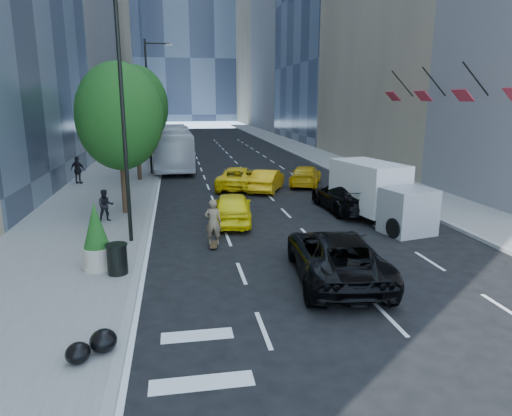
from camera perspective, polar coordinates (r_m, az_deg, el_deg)
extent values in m
plane|color=black|center=(16.29, 6.98, -7.54)|extent=(160.00, 160.00, 0.00)
cube|color=slate|center=(45.11, -15.61, 5.66)|extent=(6.00, 120.00, 0.15)
cube|color=slate|center=(47.19, 8.13, 6.34)|extent=(4.00, 120.00, 0.15)
cube|color=#796A54|center=(117.19, 3.57, 22.86)|extent=(20.00, 24.00, 50.00)
cylinder|color=black|center=(18.64, -16.28, 10.90)|extent=(0.16, 0.16, 10.00)
cylinder|color=black|center=(36.58, -13.31, 12.07)|extent=(0.16, 0.16, 10.00)
cylinder|color=black|center=(36.76, -12.25, 19.48)|extent=(1.80, 0.12, 0.12)
cube|color=#99998C|center=(36.74, -10.75, 19.39)|extent=(0.50, 0.22, 0.15)
cylinder|color=#2F2212|center=(24.02, -16.18, 3.13)|extent=(0.30, 0.30, 3.15)
ellipsoid|color=#103C12|center=(23.69, -16.70, 10.90)|extent=(4.20, 4.20, 5.25)
cylinder|color=#2F2212|center=(33.86, -14.47, 6.30)|extent=(0.30, 0.30, 3.38)
ellipsoid|color=#103C12|center=(33.63, -14.82, 12.20)|extent=(4.50, 4.50, 5.62)
cylinder|color=#2F2212|center=(46.79, -13.29, 7.95)|extent=(0.30, 0.30, 2.93)
ellipsoid|color=#103C12|center=(46.61, -13.49, 11.65)|extent=(3.90, 3.90, 4.88)
cylinder|color=black|center=(54.64, -12.06, 9.96)|extent=(0.14, 0.14, 5.20)
imported|color=black|center=(54.57, -12.14, 11.63)|extent=(2.48, 0.53, 1.00)
cylinder|color=black|center=(27.47, 25.76, 14.34)|extent=(1.75, 0.08, 1.75)
cube|color=#B92A3B|center=(27.08, 24.42, 12.70)|extent=(0.64, 1.30, 0.64)
cylinder|color=black|center=(30.83, 21.36, 14.50)|extent=(1.75, 0.08, 1.75)
cube|color=#B92A3B|center=(30.49, 20.15, 13.02)|extent=(0.64, 1.30, 0.64)
cylinder|color=black|center=(34.33, 17.85, 14.57)|extent=(1.75, 0.08, 1.75)
cube|color=#B92A3B|center=(34.03, 16.74, 13.23)|extent=(0.64, 1.30, 0.64)
imported|color=#736248|center=(18.24, -5.38, -2.14)|extent=(0.72, 0.52, 1.84)
imported|color=black|center=(15.27, 9.96, -5.87)|extent=(3.34, 6.09, 1.62)
imported|color=black|center=(24.67, 11.03, 1.48)|extent=(2.38, 5.53, 1.59)
imported|color=yellow|center=(21.77, -2.97, 0.04)|extent=(2.39, 4.69, 1.53)
imported|color=#E4A00C|center=(29.54, 1.41, 3.51)|extent=(3.09, 4.54, 1.41)
imported|color=yellow|center=(30.36, -2.27, 3.81)|extent=(3.70, 5.68, 1.45)
imported|color=#D2A10B|center=(31.69, 6.22, 4.05)|extent=(3.49, 5.02, 1.35)
imported|color=silver|center=(40.58, -10.35, 7.54)|extent=(3.27, 12.84, 3.56)
cube|color=silver|center=(23.27, 13.87, 2.69)|extent=(2.89, 4.38, 2.36)
cube|color=gray|center=(21.10, 18.46, -0.40)|extent=(2.33, 2.13, 2.01)
cylinder|color=black|center=(20.41, 16.99, -2.40)|extent=(0.48, 0.92, 0.88)
cylinder|color=black|center=(21.59, 20.81, -1.85)|extent=(0.48, 0.92, 0.88)
cylinder|color=black|center=(24.14, 10.01, 0.39)|extent=(0.48, 0.92, 0.88)
cylinder|color=black|center=(25.14, 13.58, 0.74)|extent=(0.48, 0.92, 0.88)
imported|color=black|center=(22.64, -18.29, 0.29)|extent=(0.87, 0.75, 1.54)
imported|color=black|center=(33.53, -21.36, 4.44)|extent=(1.19, 0.80, 1.87)
cylinder|color=black|center=(15.84, -16.95, -6.19)|extent=(0.66, 0.66, 0.98)
cylinder|color=#B9AC99|center=(16.56, -19.15, -5.89)|extent=(0.96, 0.96, 0.77)
cone|color=#103C12|center=(16.23, -19.46, -2.05)|extent=(0.86, 0.86, 1.54)
ellipsoid|color=black|center=(11.43, -18.55, -15.46)|extent=(0.62, 0.68, 0.53)
ellipsoid|color=black|center=(11.20, -21.38, -16.53)|extent=(0.54, 0.60, 0.46)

